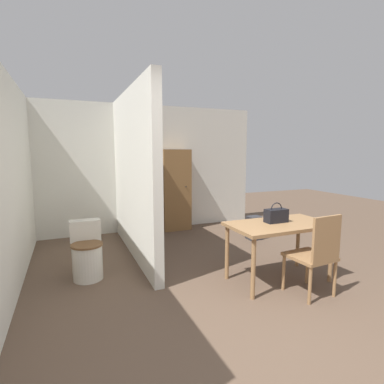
{
  "coord_description": "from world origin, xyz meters",
  "views": [
    {
      "loc": [
        -1.38,
        -1.7,
        1.6
      ],
      "look_at": [
        0.25,
        2.18,
        1.02
      ],
      "focal_mm": 28.0,
      "sensor_mm": 36.0,
      "label": 1
    }
  ],
  "objects_px": {
    "handbag": "(276,215)",
    "space_heater": "(254,228)",
    "dining_table": "(279,230)",
    "toilet": "(87,254)",
    "wooden_cabinet": "(175,190)",
    "wooden_chair": "(316,253)"
  },
  "relations": [
    {
      "from": "handbag",
      "to": "wooden_chair",
      "type": "bearing_deg",
      "value": -78.19
    },
    {
      "from": "dining_table",
      "to": "space_heater",
      "type": "bearing_deg",
      "value": 64.98
    },
    {
      "from": "wooden_cabinet",
      "to": "space_heater",
      "type": "relative_size",
      "value": 3.85
    },
    {
      "from": "toilet",
      "to": "dining_table",
      "type": "bearing_deg",
      "value": -24.84
    },
    {
      "from": "dining_table",
      "to": "handbag",
      "type": "bearing_deg",
      "value": 103.53
    },
    {
      "from": "space_heater",
      "to": "wooden_cabinet",
      "type": "bearing_deg",
      "value": 131.55
    },
    {
      "from": "dining_table",
      "to": "handbag",
      "type": "relative_size",
      "value": 4.48
    },
    {
      "from": "handbag",
      "to": "space_heater",
      "type": "bearing_deg",
      "value": 63.79
    },
    {
      "from": "toilet",
      "to": "handbag",
      "type": "xyz_separation_m",
      "value": [
        2.17,
        -0.95,
        0.51
      ]
    },
    {
      "from": "toilet",
      "to": "handbag",
      "type": "relative_size",
      "value": 2.53
    },
    {
      "from": "toilet",
      "to": "space_heater",
      "type": "distance_m",
      "value": 2.99
    },
    {
      "from": "wooden_chair",
      "to": "space_heater",
      "type": "distance_m",
      "value": 2.2
    },
    {
      "from": "wooden_chair",
      "to": "dining_table",
      "type": "bearing_deg",
      "value": 97.65
    },
    {
      "from": "space_heater",
      "to": "wooden_chair",
      "type": "bearing_deg",
      "value": -107.14
    },
    {
      "from": "wooden_cabinet",
      "to": "space_heater",
      "type": "height_order",
      "value": "wooden_cabinet"
    },
    {
      "from": "handbag",
      "to": "space_heater",
      "type": "distance_m",
      "value": 1.82
    },
    {
      "from": "toilet",
      "to": "wooden_chair",
      "type": "bearing_deg",
      "value": -33.33
    },
    {
      "from": "handbag",
      "to": "wooden_cabinet",
      "type": "relative_size",
      "value": 0.17
    },
    {
      "from": "toilet",
      "to": "wooden_cabinet",
      "type": "xyz_separation_m",
      "value": [
        1.84,
        1.81,
        0.51
      ]
    },
    {
      "from": "wooden_chair",
      "to": "handbag",
      "type": "xyz_separation_m",
      "value": [
        -0.11,
        0.55,
        0.32
      ]
    },
    {
      "from": "dining_table",
      "to": "space_heater",
      "type": "height_order",
      "value": "dining_table"
    },
    {
      "from": "handbag",
      "to": "space_heater",
      "type": "relative_size",
      "value": 0.66
    }
  ]
}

